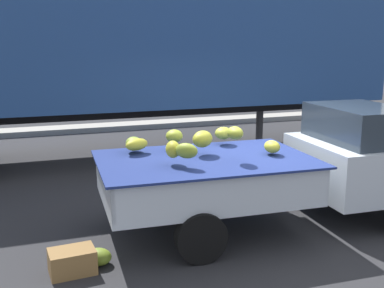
{
  "coord_description": "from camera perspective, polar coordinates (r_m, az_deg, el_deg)",
  "views": [
    {
      "loc": [
        -3.15,
        -5.82,
        2.63
      ],
      "look_at": [
        -0.9,
        0.56,
        1.14
      ],
      "focal_mm": 43.2,
      "sensor_mm": 36.0,
      "label": 1
    }
  ],
  "objects": [
    {
      "name": "pickup_truck",
      "position": [
        7.27,
        17.19,
        -2.07
      ],
      "size": [
        5.22,
        2.07,
        1.7
      ],
      "rotation": [
        0.0,
        0.0,
        -0.05
      ],
      "color": "silver",
      "rests_on": "ground"
    },
    {
      "name": "semi_trailer",
      "position": [
        10.65,
        -8.04,
        11.82
      ],
      "size": [
        12.02,
        2.72,
        3.95
      ],
      "rotation": [
        0.0,
        0.0,
        -0.01
      ],
      "color": "navy",
      "rests_on": "ground"
    },
    {
      "name": "produce_crate",
      "position": [
        5.7,
        -14.57,
        -13.85
      ],
      "size": [
        0.55,
        0.4,
        0.29
      ],
      "primitive_type": "cube",
      "rotation": [
        0.0,
        0.0,
        0.08
      ],
      "color": "olive",
      "rests_on": "ground"
    },
    {
      "name": "ground",
      "position": [
        7.12,
        8.49,
        -9.39
      ],
      "size": [
        220.0,
        220.0,
        0.0
      ],
      "primitive_type": "plane",
      "color": "#28282B"
    },
    {
      "name": "curb_strip",
      "position": [
        14.65,
        -6.71,
        2.3
      ],
      "size": [
        80.0,
        0.8,
        0.16
      ],
      "primitive_type": "cube",
      "color": "gray",
      "rests_on": "ground"
    },
    {
      "name": "fallen_banana_bunch_near_tailgate",
      "position": [
        5.84,
        -11.53,
        -13.5
      ],
      "size": [
        0.42,
        0.4,
        0.2
      ],
      "primitive_type": "ellipsoid",
      "rotation": [
        0.0,
        0.0,
        2.65
      ],
      "color": "olive",
      "rests_on": "ground"
    }
  ]
}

